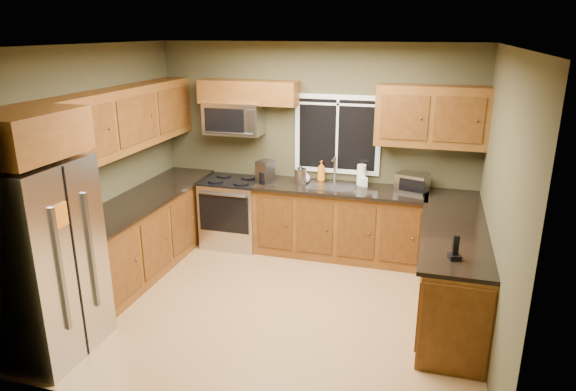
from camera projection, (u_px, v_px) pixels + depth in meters
The scene contains 29 objects.
floor at pixel (275, 306), 5.53m from camera, with size 4.20×4.20×0.00m, color olive.
ceiling at pixel (272, 46), 4.69m from camera, with size 4.20×4.20×0.00m, color white.
back_wall at pixel (315, 148), 6.76m from camera, with size 4.20×4.20×0.00m, color #403D25.
front_wall at pixel (193, 261), 3.47m from camera, with size 4.20×4.20×0.00m, color #403D25.
left_wall at pixel (92, 171), 5.66m from camera, with size 3.60×3.60×0.00m, color #403D25.
right_wall at pixel (498, 205), 4.56m from camera, with size 3.60×3.60×0.00m, color #403D25.
window at pixel (337, 134), 6.60m from camera, with size 1.12×0.03×1.02m.
base_cabinets_left at pixel (146, 234), 6.30m from camera, with size 0.60×2.65×0.90m, color brown.
countertop_left at pixel (145, 198), 6.14m from camera, with size 0.65×2.65×0.04m, color black.
base_cabinets_back at pixel (339, 223), 6.65m from camera, with size 2.17×0.60×0.90m, color brown.
countertop_back at pixel (340, 189), 6.48m from camera, with size 2.17×0.65×0.04m, color black.
base_cabinets_peninsula at pixel (452, 267), 5.41m from camera, with size 0.60×2.52×0.90m.
countertop_peninsula at pixel (454, 225), 5.28m from camera, with size 0.65×2.50×0.04m, color black.
upper_cabinets_left at pixel (125, 119), 5.90m from camera, with size 0.33×2.65×0.72m, color brown.
upper_cabinets_back_left at pixel (248, 92), 6.61m from camera, with size 1.30×0.33×0.30m, color brown.
upper_cabinets_back_right at pixel (431, 116), 6.07m from camera, with size 1.30×0.33×0.72m, color brown.
upper_cabinet_over_fridge at pixel (21, 134), 4.17m from camera, with size 0.72×0.90×0.38m, color brown.
refrigerator at pixel (42, 261), 4.52m from camera, with size 0.74×0.90×1.80m.
range at pixel (233, 212), 7.00m from camera, with size 0.76×0.69×0.94m.
microwave at pixel (234, 118), 6.74m from camera, with size 0.76×0.41×0.42m.
sink at pixel (332, 185), 6.52m from camera, with size 0.60×0.42×0.36m.
toaster_oven at pixel (412, 183), 6.28m from camera, with size 0.43×0.38×0.23m.
coffee_maker at pixel (265, 172), 6.65m from camera, with size 0.23×0.27×0.29m.
kettle at pixel (300, 176), 6.54m from camera, with size 0.19×0.19×0.26m.
paper_towel_roll at pixel (361, 175), 6.55m from camera, with size 0.12×0.12×0.29m.
soap_bottle_a at pixel (321, 171), 6.71m from camera, with size 0.10×0.11×0.27m, color orange.
soap_bottle_b at pixel (364, 180), 6.48m from camera, with size 0.08×0.08×0.17m, color white.
soap_bottle_c at pixel (305, 176), 6.67m from camera, with size 0.13×0.13×0.17m, color white.
cordless_phone at pixel (455, 252), 4.44m from camera, with size 0.12×0.12×0.22m.
Camera 1 is at (1.49, -4.66, 2.84)m, focal length 32.00 mm.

